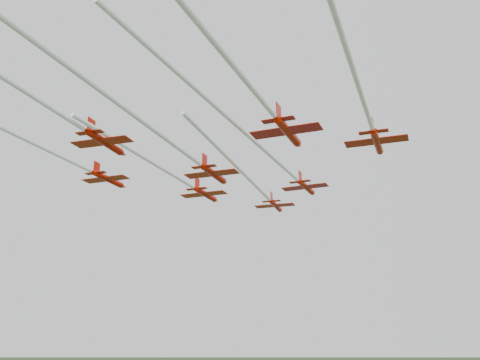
% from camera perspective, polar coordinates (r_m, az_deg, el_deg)
% --- Properties ---
extents(jet_lead, '(9.04, 52.30, 2.36)m').
position_cam_1_polar(jet_lead, '(94.57, 1.97, -0.88)').
color(jet_lead, '#B31000').
extents(jet_row2_left, '(11.30, 45.01, 2.63)m').
position_cam_1_polar(jet_row2_left, '(92.89, -6.12, -0.07)').
color(jet_row2_left, '#B31000').
extents(jet_row2_right, '(16.35, 62.40, 2.40)m').
position_cam_1_polar(jet_row2_right, '(78.09, 3.39, 2.53)').
color(jet_row2_right, '#B31000').
extents(jet_row3_left, '(13.50, 62.35, 2.53)m').
position_cam_1_polar(jet_row3_left, '(83.73, -20.25, 3.23)').
color(jet_row3_left, '#B31000').
extents(jet_row3_mid, '(10.94, 49.17, 2.49)m').
position_cam_1_polar(jet_row3_mid, '(71.37, -6.38, 3.27)').
color(jet_row3_mid, '#B31000').
extents(jet_row3_right, '(14.07, 67.53, 2.64)m').
position_cam_1_polar(jet_row3_right, '(62.25, 12.52, 9.77)').
color(jet_row3_right, '#B31000').
extents(jet_row4_left, '(9.33, 48.22, 2.56)m').
position_cam_1_polar(jet_row4_left, '(68.00, -18.95, 6.91)').
color(jet_row4_left, '#B31000').
extents(jet_row4_right, '(11.78, 44.82, 2.67)m').
position_cam_1_polar(jet_row4_right, '(59.36, 2.51, 8.32)').
color(jet_row4_right, '#B31000').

